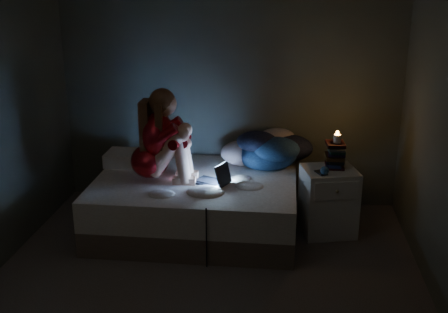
% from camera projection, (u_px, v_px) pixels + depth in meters
% --- Properties ---
extents(floor, '(3.60, 3.80, 0.02)m').
position_uv_depth(floor, '(204.00, 290.00, 4.48)').
color(floor, '#463E3A').
rests_on(floor, ground).
extents(wall_back, '(3.60, 0.02, 2.60)m').
position_uv_depth(wall_back, '(229.00, 84.00, 5.86)').
color(wall_back, '#41443E').
rests_on(wall_back, ground).
extents(wall_front, '(3.60, 0.02, 2.60)m').
position_uv_depth(wall_front, '(130.00, 265.00, 2.26)').
color(wall_front, '#41443E').
rests_on(wall_front, ground).
extents(bed, '(1.93, 1.45, 0.53)m').
position_uv_depth(bed, '(196.00, 204.00, 5.45)').
color(bed, '#BBB3A6').
rests_on(bed, ground).
extents(pillow, '(0.47, 0.34, 0.14)m').
position_uv_depth(pillow, '(130.00, 158.00, 5.74)').
color(pillow, white).
rests_on(pillow, bed).
extents(woman, '(0.56, 0.37, 0.90)m').
position_uv_depth(woman, '(149.00, 135.00, 5.20)').
color(woman, maroon).
rests_on(woman, bed).
extents(laptop, '(0.38, 0.33, 0.22)m').
position_uv_depth(laptop, '(211.00, 172.00, 5.21)').
color(laptop, black).
rests_on(laptop, bed).
extents(clothes_pile, '(0.81, 0.72, 0.41)m').
position_uv_depth(clothes_pile, '(266.00, 147.00, 5.64)').
color(clothes_pile, '#11213F').
rests_on(clothes_pile, bed).
extents(nightstand, '(0.58, 0.54, 0.65)m').
position_uv_depth(nightstand, '(328.00, 201.00, 5.36)').
color(nightstand, white).
rests_on(nightstand, ground).
extents(book_stack, '(0.19, 0.25, 0.24)m').
position_uv_depth(book_stack, '(336.00, 155.00, 5.27)').
color(book_stack, black).
rests_on(book_stack, nightstand).
extents(candle, '(0.07, 0.07, 0.08)m').
position_uv_depth(candle, '(337.00, 139.00, 5.22)').
color(candle, beige).
rests_on(candle, book_stack).
extents(phone, '(0.10, 0.15, 0.01)m').
position_uv_depth(phone, '(318.00, 172.00, 5.17)').
color(phone, black).
rests_on(phone, nightstand).
extents(blue_orb, '(0.08, 0.08, 0.08)m').
position_uv_depth(blue_orb, '(321.00, 170.00, 5.12)').
color(blue_orb, navy).
rests_on(blue_orb, nightstand).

